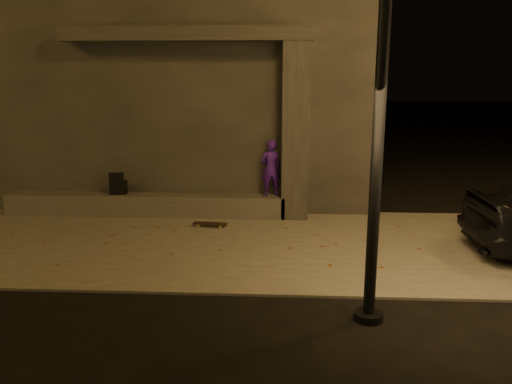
# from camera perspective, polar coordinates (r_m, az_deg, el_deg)

# --- Properties ---
(ground) EXTENTS (120.00, 120.00, 0.00)m
(ground) POSITION_cam_1_polar(r_m,az_deg,el_deg) (7.30, -8.75, -10.89)
(ground) COLOR black
(ground) RESTS_ON ground
(sidewalk) EXTENTS (11.00, 4.40, 0.04)m
(sidewalk) POSITION_cam_1_polar(r_m,az_deg,el_deg) (9.13, -6.21, -5.75)
(sidewalk) COLOR #646058
(sidewalk) RESTS_ON ground
(building) EXTENTS (9.00, 5.10, 5.22)m
(building) POSITION_cam_1_polar(r_m,az_deg,el_deg) (13.26, -7.68, 11.40)
(building) COLOR #32302E
(building) RESTS_ON ground
(ledge) EXTENTS (6.00, 0.55, 0.45)m
(ledge) POSITION_cam_1_polar(r_m,az_deg,el_deg) (11.02, -12.50, -1.39)
(ledge) COLOR #4F4D48
(ledge) RESTS_ON sidewalk
(column) EXTENTS (0.55, 0.55, 3.60)m
(column) POSITION_cam_1_polar(r_m,az_deg,el_deg) (10.34, 4.53, 6.82)
(column) COLOR #32302E
(column) RESTS_ON sidewalk
(canopy) EXTENTS (5.00, 0.70, 0.28)m
(canopy) POSITION_cam_1_polar(r_m,az_deg,el_deg) (10.55, -7.90, 17.42)
(canopy) COLOR #32302E
(canopy) RESTS_ON column
(skateboarder) EXTENTS (0.49, 0.39, 1.19)m
(skateboarder) POSITION_cam_1_polar(r_m,az_deg,el_deg) (10.45, 1.71, 2.74)
(skateboarder) COLOR #43179B
(skateboarder) RESTS_ON ledge
(backpack) EXTENTS (0.37, 0.27, 0.49)m
(backpack) POSITION_cam_1_polar(r_m,az_deg,el_deg) (11.10, -15.44, 0.63)
(backpack) COLOR black
(backpack) RESTS_ON ledge
(skateboard) EXTENTS (0.70, 0.26, 0.08)m
(skateboard) POSITION_cam_1_polar(r_m,az_deg,el_deg) (9.97, -5.27, -3.62)
(skateboard) COLOR black
(skateboard) RESTS_ON sidewalk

